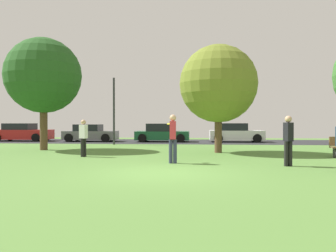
{
  "coord_description": "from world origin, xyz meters",
  "views": [
    {
      "loc": [
        1.06,
        -10.18,
        1.56
      ],
      "look_at": [
        0.0,
        2.35,
        1.39
      ],
      "focal_mm": 36.21,
      "sensor_mm": 36.0,
      "label": 1
    }
  ],
  "objects_px": {
    "person_walking": "(173,136)",
    "parked_car_green": "(162,133)",
    "frisbee_disc": "(170,124)",
    "person_bystander": "(288,138)",
    "parked_car_grey": "(90,134)",
    "oak_tree_left": "(43,76)",
    "parked_car_red": "(22,133)",
    "parked_car_white": "(236,133)",
    "maple_tree_near": "(218,84)",
    "street_lamp_post": "(114,111)",
    "person_thrower": "(83,136)"
  },
  "relations": [
    {
      "from": "person_bystander",
      "to": "parked_car_green",
      "type": "distance_m",
      "value": 15.02
    },
    {
      "from": "oak_tree_left",
      "to": "person_thrower",
      "type": "distance_m",
      "value": 5.66
    },
    {
      "from": "person_walking",
      "to": "parked_car_green",
      "type": "relative_size",
      "value": 0.45
    },
    {
      "from": "person_walking",
      "to": "street_lamp_post",
      "type": "bearing_deg",
      "value": 24.67
    },
    {
      "from": "oak_tree_left",
      "to": "parked_car_white",
      "type": "xyz_separation_m",
      "value": [
        11.33,
        8.23,
        -3.41
      ]
    },
    {
      "from": "parked_car_white",
      "to": "parked_car_green",
      "type": "bearing_deg",
      "value": -178.01
    },
    {
      "from": "parked_car_green",
      "to": "parked_car_white",
      "type": "relative_size",
      "value": 1.01
    },
    {
      "from": "parked_car_red",
      "to": "parked_car_grey",
      "type": "height_order",
      "value": "parked_car_red"
    },
    {
      "from": "person_bystander",
      "to": "person_walking",
      "type": "distance_m",
      "value": 4.1
    },
    {
      "from": "parked_car_red",
      "to": "parked_car_white",
      "type": "bearing_deg",
      "value": 0.54
    },
    {
      "from": "parked_car_grey",
      "to": "parked_car_green",
      "type": "distance_m",
      "value": 5.62
    },
    {
      "from": "street_lamp_post",
      "to": "frisbee_disc",
      "type": "bearing_deg",
      "value": -64.21
    },
    {
      "from": "frisbee_disc",
      "to": "street_lamp_post",
      "type": "xyz_separation_m",
      "value": [
        -4.54,
        9.4,
        0.78
      ]
    },
    {
      "from": "person_thrower",
      "to": "frisbee_disc",
      "type": "bearing_deg",
      "value": 0.0
    },
    {
      "from": "parked_car_red",
      "to": "oak_tree_left",
      "type": "bearing_deg",
      "value": -55.43
    },
    {
      "from": "frisbee_disc",
      "to": "person_bystander",
      "type": "bearing_deg",
      "value": -11.82
    },
    {
      "from": "street_lamp_post",
      "to": "person_bystander",
      "type": "bearing_deg",
      "value": -49.64
    },
    {
      "from": "oak_tree_left",
      "to": "frisbee_disc",
      "type": "distance_m",
      "value": 9.21
    },
    {
      "from": "maple_tree_near",
      "to": "person_bystander",
      "type": "xyz_separation_m",
      "value": [
        2.11,
        -4.97,
        -2.46
      ]
    },
    {
      "from": "parked_car_grey",
      "to": "parked_car_green",
      "type": "bearing_deg",
      "value": 0.92
    },
    {
      "from": "oak_tree_left",
      "to": "parked_car_red",
      "type": "distance_m",
      "value": 10.38
    },
    {
      "from": "oak_tree_left",
      "to": "parked_car_red",
      "type": "height_order",
      "value": "oak_tree_left"
    },
    {
      "from": "parked_car_green",
      "to": "parked_car_white",
      "type": "height_order",
      "value": "parked_car_white"
    },
    {
      "from": "parked_car_red",
      "to": "street_lamp_post",
      "type": "xyz_separation_m",
      "value": [
        8.37,
        -3.59,
        1.6
      ]
    },
    {
      "from": "oak_tree_left",
      "to": "person_walking",
      "type": "xyz_separation_m",
      "value": [
        7.47,
        -5.33,
        -3.04
      ]
    },
    {
      "from": "parked_car_green",
      "to": "person_bystander",
      "type": "bearing_deg",
      "value": -67.08
    },
    {
      "from": "oak_tree_left",
      "to": "person_thrower",
      "type": "height_order",
      "value": "oak_tree_left"
    },
    {
      "from": "person_bystander",
      "to": "frisbee_disc",
      "type": "xyz_separation_m",
      "value": [
        -4.19,
        0.88,
        0.49
      ]
    },
    {
      "from": "maple_tree_near",
      "to": "street_lamp_post",
      "type": "distance_m",
      "value": 8.57
    },
    {
      "from": "person_thrower",
      "to": "parked_car_red",
      "type": "xyz_separation_m",
      "value": [
        -8.92,
        11.37,
        -0.25
      ]
    },
    {
      "from": "parked_car_grey",
      "to": "person_bystander",
      "type": "bearing_deg",
      "value": -50.13
    },
    {
      "from": "person_bystander",
      "to": "parked_car_green",
      "type": "height_order",
      "value": "person_bystander"
    },
    {
      "from": "oak_tree_left",
      "to": "person_walking",
      "type": "height_order",
      "value": "oak_tree_left"
    },
    {
      "from": "person_bystander",
      "to": "oak_tree_left",
      "type": "bearing_deg",
      "value": 46.56
    },
    {
      "from": "oak_tree_left",
      "to": "street_lamp_post",
      "type": "xyz_separation_m",
      "value": [
        2.81,
        4.49,
        -1.81
      ]
    },
    {
      "from": "maple_tree_near",
      "to": "parked_car_red",
      "type": "height_order",
      "value": "maple_tree_near"
    },
    {
      "from": "maple_tree_near",
      "to": "person_thrower",
      "type": "bearing_deg",
      "value": -157.83
    },
    {
      "from": "frisbee_disc",
      "to": "parked_car_green",
      "type": "xyz_separation_m",
      "value": [
        -1.66,
        12.95,
        -0.84
      ]
    },
    {
      "from": "maple_tree_near",
      "to": "parked_car_white",
      "type": "xyz_separation_m",
      "value": [
        1.9,
        9.05,
        -2.79
      ]
    },
    {
      "from": "frisbee_disc",
      "to": "parked_car_white",
      "type": "height_order",
      "value": "frisbee_disc"
    },
    {
      "from": "parked_car_green",
      "to": "oak_tree_left",
      "type": "bearing_deg",
      "value": -125.3
    },
    {
      "from": "person_thrower",
      "to": "parked_car_grey",
      "type": "height_order",
      "value": "person_thrower"
    },
    {
      "from": "person_bystander",
      "to": "parked_car_green",
      "type": "relative_size",
      "value": 0.43
    },
    {
      "from": "person_thrower",
      "to": "parked_car_white",
      "type": "xyz_separation_m",
      "value": [
        7.97,
        11.53,
        -0.25
      ]
    },
    {
      "from": "parked_car_white",
      "to": "frisbee_disc",
      "type": "bearing_deg",
      "value": -106.86
    },
    {
      "from": "oak_tree_left",
      "to": "frisbee_disc",
      "type": "relative_size",
      "value": 18.47
    },
    {
      "from": "person_walking",
      "to": "person_thrower",
      "type": "bearing_deg",
      "value": 62.96
    },
    {
      "from": "oak_tree_left",
      "to": "parked_car_green",
      "type": "distance_m",
      "value": 10.43
    },
    {
      "from": "person_thrower",
      "to": "parked_car_grey",
      "type": "xyz_separation_m",
      "value": [
        -3.29,
        11.24,
        -0.29
      ]
    },
    {
      "from": "frisbee_disc",
      "to": "parked_car_white",
      "type": "bearing_deg",
      "value": 73.14
    }
  ]
}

